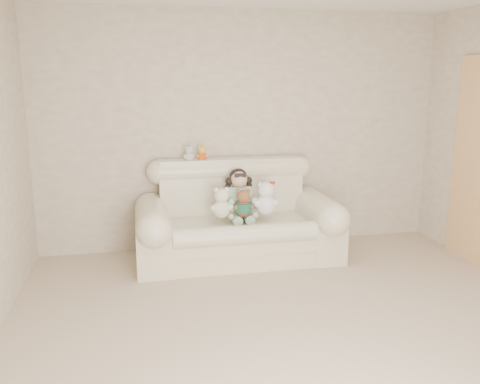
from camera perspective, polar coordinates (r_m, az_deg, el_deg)
name	(u,v)px	position (r m, az deg, el deg)	size (l,w,h in m)	color
floor	(321,356)	(3.61, 9.26, -18.16)	(5.00, 5.00, 0.00)	tan
wall_back	(243,131)	(5.54, 0.38, 6.98)	(4.50, 4.50, 0.00)	beige
sofa	(238,212)	(5.15, -0.23, -2.32)	(2.10, 0.95, 1.03)	#F0E8C1
seated_child	(239,194)	(5.19, -0.13, -0.20)	(0.33, 0.40, 0.54)	#337C4C
brown_teddy	(244,200)	(5.00, 0.41, -0.96)	(0.22, 0.17, 0.34)	brown
white_cat	(266,195)	(5.08, 2.97, -0.31)	(0.27, 0.21, 0.42)	white
cream_teddy	(222,200)	(4.96, -2.14, -0.91)	(0.24, 0.18, 0.37)	beige
yellow_mini_bear	(202,152)	(5.32, -4.38, 4.60)	(0.12, 0.09, 0.19)	yellow
grey_mini_plush	(189,152)	(5.30, -5.90, 4.56)	(0.12, 0.10, 0.19)	silver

